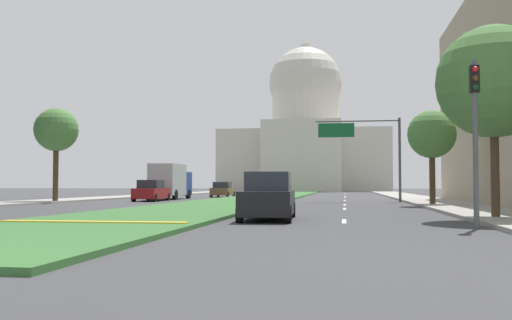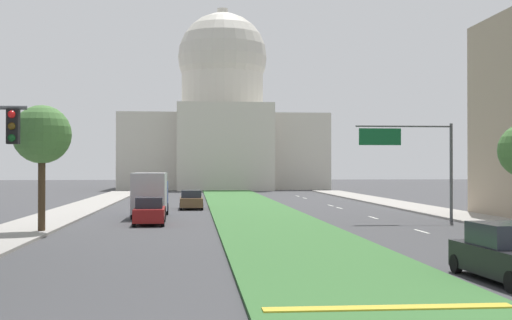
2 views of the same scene
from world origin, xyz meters
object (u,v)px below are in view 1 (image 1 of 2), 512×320
object	(u,v)px
capitol_building	(305,136)
sedan_distant	(223,190)
street_tree_right_near	(493,82)
sedan_midblock	(151,191)
street_tree_left_mid	(56,131)
overhead_guide_sign	(367,142)
box_truck_delivery	(170,181)
traffic_light_near_right	(475,121)
sedan_lead_stopped	(268,198)
street_tree_right_mid	(432,135)

from	to	relation	value
capitol_building	sedan_distant	xyz separation A→B (m)	(-5.02, -56.02, -10.40)
street_tree_right_near	sedan_midblock	xyz separation A→B (m)	(-21.19, 21.85, -4.44)
street_tree_left_mid	sedan_midblock	distance (m)	8.90
overhead_guide_sign	street_tree_right_near	xyz separation A→B (m)	(3.92, -22.22, 0.56)
box_truck_delivery	overhead_guide_sign	bearing A→B (deg)	-18.13
traffic_light_near_right	overhead_guide_sign	size ratio (longest dim) A/B	0.80
overhead_guide_sign	street_tree_left_mid	xyz separation A→B (m)	(-22.76, -5.71, 0.65)
capitol_building	overhead_guide_sign	distance (m)	72.11
street_tree_left_mid	sedan_distant	bearing A→B (deg)	68.90
capitol_building	sedan_distant	distance (m)	57.20
street_tree_right_near	sedan_lead_stopped	xyz separation A→B (m)	(-8.52, -0.87, -4.40)
capitol_building	sedan_midblock	distance (m)	72.68
traffic_light_near_right	overhead_guide_sign	bearing A→B (deg)	94.89
box_truck_delivery	street_tree_right_near	bearing A→B (deg)	-52.43
capitol_building	sedan_distant	world-z (taller)	capitol_building
street_tree_right_mid	box_truck_delivery	distance (m)	25.41
street_tree_left_mid	sedan_lead_stopped	distance (m)	25.54
street_tree_right_near	sedan_midblock	world-z (taller)	street_tree_right_near
overhead_guide_sign	street_tree_right_near	distance (m)	22.57
overhead_guide_sign	street_tree_right_near	world-z (taller)	street_tree_right_near
overhead_guide_sign	street_tree_right_mid	xyz separation A→B (m)	(3.75, -7.71, -0.20)
street_tree_left_mid	sedan_distant	world-z (taller)	street_tree_left_mid
street_tree_right_mid	sedan_midblock	world-z (taller)	street_tree_right_mid
street_tree_left_mid	sedan_distant	size ratio (longest dim) A/B	1.57
street_tree_left_mid	box_truck_delivery	bearing A→B (deg)	65.82
sedan_distant	overhead_guide_sign	bearing A→B (deg)	-45.83
street_tree_right_mid	sedan_distant	world-z (taller)	street_tree_right_mid
sedan_distant	street_tree_right_mid	bearing A→B (deg)	-51.07
box_truck_delivery	sedan_midblock	bearing A→B (deg)	-86.82
street_tree_right_near	sedan_lead_stopped	distance (m)	9.63
capitol_building	sedan_lead_stopped	bearing A→B (deg)	-86.91
street_tree_right_near	box_truck_delivery	distance (m)	35.49
sedan_lead_stopped	box_truck_delivery	bearing A→B (deg)	114.27
street_tree_right_near	box_truck_delivery	bearing A→B (deg)	127.57
street_tree_left_mid	sedan_midblock	bearing A→B (deg)	44.14
street_tree_right_mid	sedan_midblock	xyz separation A→B (m)	(-21.02, 7.34, -3.68)
street_tree_right_near	sedan_lead_stopped	world-z (taller)	street_tree_right_near
sedan_lead_stopped	sedan_distant	bearing A→B (deg)	104.82
capitol_building	traffic_light_near_right	distance (m)	98.84
sedan_lead_stopped	capitol_building	bearing A→B (deg)	93.09
capitol_building	street_tree_right_near	xyz separation A→B (m)	(13.62, -93.39, -5.91)
overhead_guide_sign	sedan_lead_stopped	xyz separation A→B (m)	(-4.60, -23.09, -3.84)
traffic_light_near_right	street_tree_left_mid	distance (m)	32.70
street_tree_left_mid	street_tree_right_mid	world-z (taller)	street_tree_left_mid
overhead_guide_sign	street_tree_right_mid	distance (m)	8.58
traffic_light_near_right	street_tree_left_mid	size ratio (longest dim) A/B	0.74
box_truck_delivery	sedan_lead_stopped	bearing A→B (deg)	-65.73
street_tree_right_mid	sedan_lead_stopped	size ratio (longest dim) A/B	1.27
street_tree_right_near	traffic_light_near_right	bearing A→B (deg)	-110.42
traffic_light_near_right	box_truck_delivery	bearing A→B (deg)	121.54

